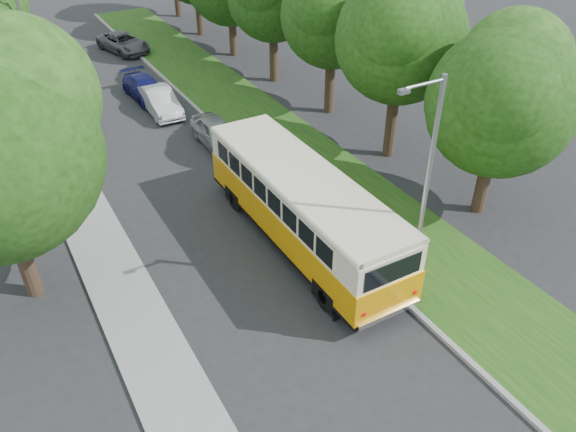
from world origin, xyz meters
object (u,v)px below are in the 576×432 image
car_silver (217,133)px  vintage_bus (302,209)px  car_blue (145,88)px  lamppost_far (32,67)px  car_white (160,101)px  lamppost_near (425,185)px  car_grey (123,43)px

car_silver → vintage_bus: bearing=-92.8°
car_silver → car_blue: car_silver is taller
lamppost_far → car_white: (6.36, 0.71, -3.40)m
car_white → vintage_bus: bearing=-86.3°
lamppost_near → lamppost_far: (-8.91, 18.50, -0.25)m
car_silver → car_blue: size_ratio=0.93×
car_silver → car_blue: bearing=99.4°
lamppost_near → car_grey: size_ratio=1.65×
lamppost_far → vintage_bus: lamppost_far is taller
lamppost_far → car_grey: lamppost_far is taller
lamppost_near → car_silver: (-1.37, 13.77, -3.65)m
vintage_bus → car_blue: 17.57m
vintage_bus → car_silver: 9.57m
lamppost_far → vintage_bus: (6.98, -14.24, -2.48)m
vintage_bus → car_blue: (-0.68, 17.53, -0.98)m
car_silver → car_blue: (-1.24, 8.02, -0.06)m
car_grey → lamppost_far: bearing=-135.7°
car_blue → car_white: bearing=-91.9°
lamppost_near → car_silver: size_ratio=1.91×
car_silver → lamppost_near: bearing=-83.7°
lamppost_near → car_blue: 22.26m
car_blue → car_grey: size_ratio=0.92×
lamppost_near → vintage_bus: (-1.93, 4.26, -2.73)m
vintage_bus → lamppost_far: bearing=116.0°
car_silver → lamppost_far: bearing=148.5°
lamppost_far → car_blue: size_ratio=1.67×
lamppost_near → car_white: (-2.55, 19.21, -3.65)m
vintage_bus → car_grey: bearing=88.4°
lamppost_far → lamppost_near: bearing=-64.3°
car_blue → car_grey: (1.40, 9.47, 0.02)m
lamppost_far → car_silver: lamppost_far is taller
car_white → car_grey: 12.12m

